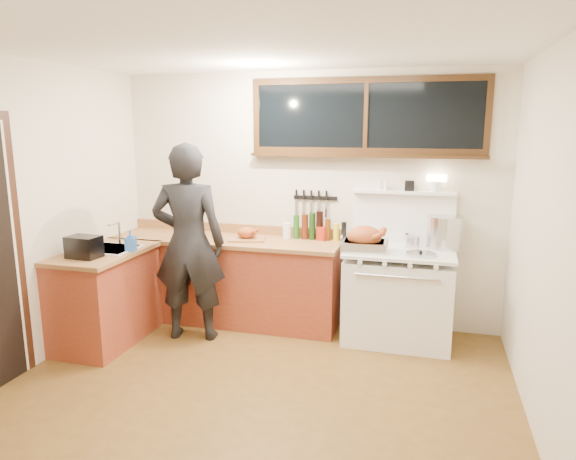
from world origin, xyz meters
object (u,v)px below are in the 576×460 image
(cutting_board, at_px, (247,235))
(roast_turkey, at_px, (365,241))
(man, at_px, (189,243))
(vintage_stove, at_px, (398,293))

(cutting_board, bearing_deg, roast_turkey, -7.48)
(man, relative_size, roast_turkey, 4.23)
(man, xyz_separation_m, roast_turkey, (1.64, 0.34, 0.05))
(man, distance_m, cutting_board, 0.65)
(vintage_stove, xyz_separation_m, man, (-1.96, -0.48, 0.49))
(vintage_stove, xyz_separation_m, roast_turkey, (-0.32, -0.15, 0.53))
(vintage_stove, distance_m, cutting_board, 1.62)
(roast_turkey, bearing_deg, cutting_board, 172.52)
(vintage_stove, relative_size, man, 0.84)
(cutting_board, xyz_separation_m, roast_turkey, (1.23, -0.16, 0.05))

